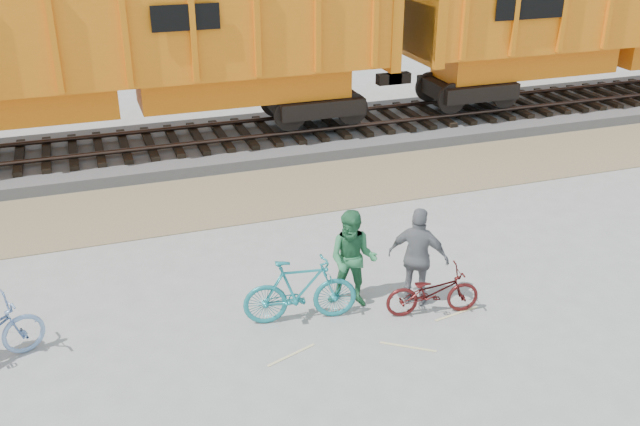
{
  "coord_description": "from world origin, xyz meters",
  "views": [
    {
      "loc": [
        -3.57,
        -9.54,
        6.61
      ],
      "look_at": [
        0.27,
        1.5,
        1.24
      ],
      "focal_mm": 40.0,
      "sensor_mm": 36.0,
      "label": 1
    }
  ],
  "objects_px": {
    "hopper_car_center": "(122,45)",
    "person_man": "(353,259)",
    "bicycle_teal": "(300,290)",
    "hopper_car_right": "(614,13)",
    "person_woman": "(418,257)",
    "bicycle_maroon": "(433,292)"
  },
  "relations": [
    {
      "from": "person_man",
      "to": "hopper_car_right",
      "type": "bearing_deg",
      "value": 66.62
    },
    {
      "from": "hopper_car_center",
      "to": "bicycle_teal",
      "type": "distance_m",
      "value": 9.41
    },
    {
      "from": "hopper_car_right",
      "to": "person_man",
      "type": "distance_m",
      "value": 15.13
    },
    {
      "from": "person_woman",
      "to": "hopper_car_right",
      "type": "bearing_deg",
      "value": -100.79
    },
    {
      "from": "hopper_car_center",
      "to": "person_woman",
      "type": "distance_m",
      "value": 10.05
    },
    {
      "from": "person_woman",
      "to": "hopper_car_center",
      "type": "bearing_deg",
      "value": -26.64
    },
    {
      "from": "hopper_car_center",
      "to": "person_man",
      "type": "distance_m",
      "value": 9.39
    },
    {
      "from": "bicycle_teal",
      "to": "bicycle_maroon",
      "type": "distance_m",
      "value": 2.23
    },
    {
      "from": "hopper_car_center",
      "to": "bicycle_teal",
      "type": "xyz_separation_m",
      "value": [
        1.81,
        -8.9,
        -2.44
      ]
    },
    {
      "from": "hopper_car_center",
      "to": "bicycle_teal",
      "type": "height_order",
      "value": "hopper_car_center"
    },
    {
      "from": "bicycle_teal",
      "to": "bicycle_maroon",
      "type": "xyz_separation_m",
      "value": [
        2.16,
        -0.53,
        -0.15
      ]
    },
    {
      "from": "hopper_car_right",
      "to": "person_woman",
      "type": "xyz_separation_m",
      "value": [
        -11.13,
        -9.03,
        -2.11
      ]
    },
    {
      "from": "hopper_car_right",
      "to": "bicycle_teal",
      "type": "xyz_separation_m",
      "value": [
        -13.19,
        -8.9,
        -2.44
      ]
    },
    {
      "from": "hopper_car_center",
      "to": "hopper_car_right",
      "type": "distance_m",
      "value": 15.0
    },
    {
      "from": "hopper_car_right",
      "to": "bicycle_maroon",
      "type": "distance_m",
      "value": 14.74
    },
    {
      "from": "bicycle_teal",
      "to": "bicycle_maroon",
      "type": "relative_size",
      "value": 1.19
    },
    {
      "from": "bicycle_maroon",
      "to": "person_woman",
      "type": "relative_size",
      "value": 0.9
    },
    {
      "from": "bicycle_maroon",
      "to": "person_man",
      "type": "height_order",
      "value": "person_man"
    },
    {
      "from": "hopper_car_right",
      "to": "bicycle_teal",
      "type": "relative_size",
      "value": 7.39
    },
    {
      "from": "person_man",
      "to": "person_woman",
      "type": "relative_size",
      "value": 0.98
    },
    {
      "from": "bicycle_teal",
      "to": "person_woman",
      "type": "xyz_separation_m",
      "value": [
        2.06,
        -0.13,
        0.32
      ]
    },
    {
      "from": "bicycle_teal",
      "to": "hopper_car_center",
      "type": "bearing_deg",
      "value": 20.26
    }
  ]
}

